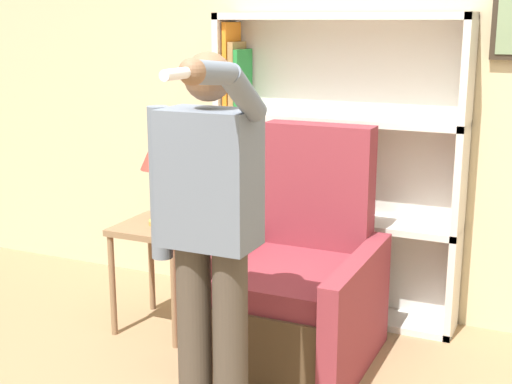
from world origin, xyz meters
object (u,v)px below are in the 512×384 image
at_px(bookcase, 316,172).
at_px(armchair, 297,292).
at_px(table_lamp, 158,154).
at_px(person_standing, 209,231).
at_px(side_table, 161,242).

xyz_separation_m(bookcase, armchair, (0.14, -0.66, -0.51)).
height_order(bookcase, armchair, bookcase).
distance_m(bookcase, armchair, 0.85).
bearing_deg(table_lamp, person_standing, -48.17).
bearing_deg(person_standing, armchair, 86.54).
height_order(armchair, table_lamp, armchair).
height_order(armchair, person_standing, person_standing).
relative_size(armchair, table_lamp, 2.24).
xyz_separation_m(armchair, person_standing, (-0.05, -0.88, 0.57)).
bearing_deg(person_standing, table_lamp, 131.83).
xyz_separation_m(person_standing, table_lamp, (-0.80, 0.89, 0.11)).
distance_m(person_standing, side_table, 1.27).
relative_size(side_table, table_lamp, 1.16).
height_order(bookcase, table_lamp, bookcase).
height_order(side_table, table_lamp, table_lamp).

